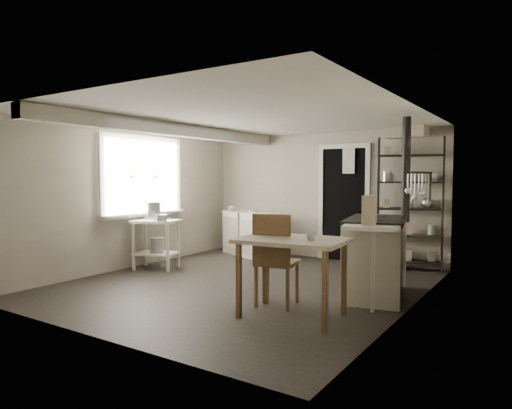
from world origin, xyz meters
The scene contains 31 objects.
floor centered at (0.00, 0.00, 0.00)m, with size 5.00×5.00×0.00m, color black.
ceiling centered at (0.00, 0.00, 2.30)m, with size 5.00×5.00×0.00m, color silver.
wall_back centered at (0.00, 2.50, 1.15)m, with size 4.50×0.02×2.30m, color #B3A899.
wall_front centered at (0.00, -2.50, 1.15)m, with size 4.50×0.02×2.30m, color #B3A899.
wall_left centered at (-2.25, 0.00, 1.15)m, with size 0.02×5.00×2.30m, color #B3A899.
wall_right centered at (2.25, 0.00, 1.15)m, with size 0.02×5.00×2.30m, color #B3A899.
window centered at (-2.22, 0.20, 1.50)m, with size 0.12×1.76×1.28m, color white, non-canonical shape.
doorway centered at (0.45, 2.47, 1.00)m, with size 0.96×0.10×2.08m, color white, non-canonical shape.
ceiling_beam centered at (-1.20, 0.00, 2.20)m, with size 0.18×5.00×0.18m, color white, non-canonical shape.
wallpaper_panel centered at (2.24, 0.00, 1.15)m, with size 0.01×5.00×2.30m, color #BBAF98, non-canonical shape.
utensil_rail centered at (2.19, 0.60, 1.55)m, with size 0.06×1.20×0.44m, color #AEAFB1, non-canonical shape.
prep_table centered at (-1.81, 0.10, 0.40)m, with size 0.70×0.50×0.80m, color white, non-canonical shape.
stockpot centered at (-1.97, 0.18, 0.94)m, with size 0.26×0.26×0.28m, color #AEAFB1.
saucepan centered at (-1.62, 0.03, 0.85)m, with size 0.18×0.18×0.10m, color #AEAFB1.
bucket centered at (-1.78, 0.09, 0.39)m, with size 0.23×0.23×0.25m, color #AEAFB1.
base_cabinets centered at (-1.25, 2.01, 0.46)m, with size 1.26×0.54×0.83m, color silver, non-canonical shape.
mixing_bowl centered at (-1.16, 1.98, 0.95)m, with size 0.26×0.26×0.06m, color silver.
counter_cup centered at (-1.61, 1.90, 0.97)m, with size 0.13×0.13×0.10m, color silver.
shelf_rack centered at (1.64, 2.31, 0.95)m, with size 1.01×0.39×2.13m, color black, non-canonical shape.
shelf_jar centered at (1.33, 2.28, 1.37)m, with size 0.09×0.09×0.19m, color silver.
storage_box_a centered at (1.40, 2.34, 2.01)m, with size 0.30×0.26×0.20m, color beige.
storage_box_b centered at (1.76, 2.26, 1.99)m, with size 0.27×0.26×0.18m, color beige.
stove centered at (1.74, 0.39, 0.44)m, with size 0.69×1.25×0.98m, color silver, non-canonical shape.
stovepipe centered at (1.95, 0.90, 1.59)m, with size 0.10×0.10×1.32m, color black, non-canonical shape.
side_ledge centered at (1.92, -0.32, 0.43)m, with size 0.63×0.34×0.96m, color white, non-canonical shape.
oats_box centered at (1.87, -0.26, 1.01)m, with size 0.13×0.22×0.33m, color beige.
work_table centered at (1.26, -0.94, 0.38)m, with size 1.11×0.78×0.84m, color beige, non-canonical shape.
table_cup centered at (1.52, -1.01, 0.81)m, with size 0.10×0.10×0.09m, color silver.
chair centered at (0.91, -0.64, 0.48)m, with size 0.45×0.47×1.08m, color brown, non-canonical shape.
flour_sack centered at (1.15, 2.18, 0.24)m, with size 0.41×0.35×0.49m, color silver.
floor_crock centered at (1.64, 0.08, 0.07)m, with size 0.13×0.13×0.17m, color silver.
Camera 1 is at (3.57, -5.18, 1.50)m, focal length 32.00 mm.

